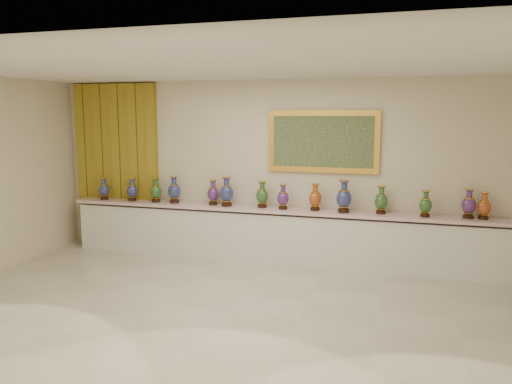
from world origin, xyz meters
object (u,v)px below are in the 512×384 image
(vase_0, at_px, (104,190))
(vase_1, at_px, (132,191))
(counter, at_px, (275,235))
(vase_2, at_px, (156,191))

(vase_0, distance_m, vase_1, 0.56)
(vase_1, bearing_deg, vase_0, -177.70)
(counter, relative_size, vase_2, 16.99)
(vase_0, bearing_deg, vase_1, 2.30)
(vase_0, height_order, vase_2, vase_2)
(vase_1, height_order, vase_2, vase_2)
(vase_2, bearing_deg, vase_1, -179.12)
(vase_0, bearing_deg, vase_2, 1.67)
(counter, xyz_separation_m, vase_0, (-3.19, -0.05, 0.64))
(vase_1, bearing_deg, vase_2, 0.88)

